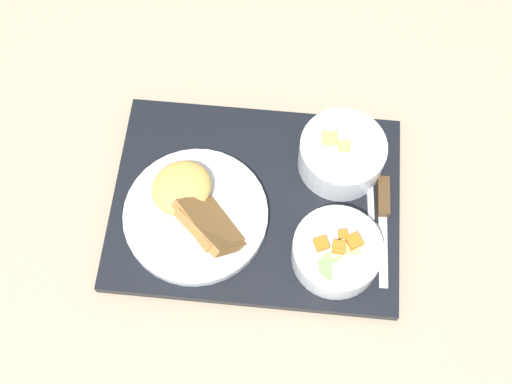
{
  "coord_description": "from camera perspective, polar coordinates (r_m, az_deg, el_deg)",
  "views": [
    {
      "loc": [
        0.02,
        0.38,
        0.91
      ],
      "look_at": [
        0.0,
        0.0,
        0.05
      ],
      "focal_mm": 45.0,
      "sensor_mm": 36.0,
      "label": 1
    }
  ],
  "objects": [
    {
      "name": "plate_main",
      "position": [
        0.95,
        -5.46,
        -1.63
      ],
      "size": [
        0.21,
        0.21,
        0.08
      ],
      "color": "silver",
      "rests_on": "serving_tray"
    },
    {
      "name": "serving_tray",
      "position": [
        0.98,
        0.0,
        -0.93
      ],
      "size": [
        0.48,
        0.38,
        0.02
      ],
      "color": "black",
      "rests_on": "ground_plane"
    },
    {
      "name": "bowl_salad",
      "position": [
        0.92,
        7.19,
        -5.26
      ],
      "size": [
        0.13,
        0.13,
        0.06
      ],
      "color": "silver",
      "rests_on": "serving_tray"
    },
    {
      "name": "knife",
      "position": [
        0.98,
        11.24,
        -1.25
      ],
      "size": [
        0.04,
        0.17,
        0.02
      ],
      "rotation": [
        0.0,
        0.0,
        1.45
      ],
      "color": "silver",
      "rests_on": "serving_tray"
    },
    {
      "name": "spoon",
      "position": [
        0.96,
        10.19,
        -2.8
      ],
      "size": [
        0.04,
        0.15,
        0.01
      ],
      "rotation": [
        0.0,
        0.0,
        1.48
      ],
      "color": "silver",
      "rests_on": "serving_tray"
    },
    {
      "name": "ground_plane",
      "position": [
        0.99,
        0.0,
        -1.13
      ],
      "size": [
        4.0,
        4.0,
        0.0
      ],
      "primitive_type": "plane",
      "color": "tan"
    },
    {
      "name": "bowl_soup",
      "position": [
        0.97,
        7.64,
        3.43
      ],
      "size": [
        0.13,
        0.13,
        0.06
      ],
      "color": "silver",
      "rests_on": "serving_tray"
    }
  ]
}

